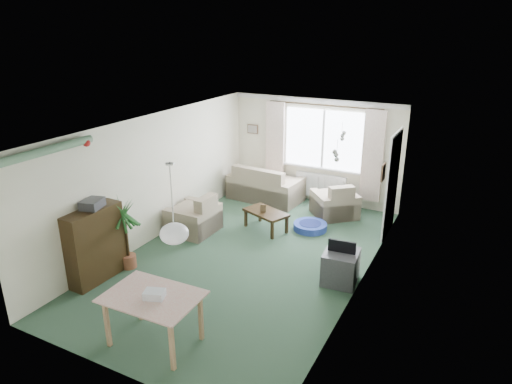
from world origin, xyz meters
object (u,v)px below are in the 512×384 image
at_px(dining_table, 154,320).
at_px(bookshelf, 95,245).
at_px(armchair_left, 193,213).
at_px(houseplant, 126,235).
at_px(sofa, 266,183).
at_px(armchair_corner, 335,199).
at_px(tv_cube, 341,267).
at_px(coffee_table, 266,221).
at_px(pet_bed, 310,226).

bearing_deg(dining_table, bookshelf, 155.36).
relative_size(armchair_left, houseplant, 0.72).
bearing_deg(houseplant, armchair_left, 85.00).
bearing_deg(sofa, armchair_corner, 178.39).
distance_m(dining_table, tv_cube, 3.06).
height_order(dining_table, tv_cube, dining_table).
xyz_separation_m(armchair_corner, coffee_table, (-1.00, -1.35, -0.18)).
relative_size(armchair_corner, houseplant, 0.70).
distance_m(bookshelf, pet_bed, 4.17).
distance_m(coffee_table, bookshelf, 3.38).
height_order(armchair_corner, coffee_table, armchair_corner).
bearing_deg(armchair_left, bookshelf, -7.95).
height_order(sofa, coffee_table, sofa).
xyz_separation_m(coffee_table, tv_cube, (1.94, -1.24, 0.06)).
bearing_deg(pet_bed, armchair_corner, 77.86).
bearing_deg(bookshelf, tv_cube, 27.43).
bearing_deg(pet_bed, sofa, 144.29).
distance_m(armchair_corner, dining_table, 5.20).
bearing_deg(tv_cube, armchair_corner, 105.10).
bearing_deg(armchair_corner, armchair_left, 1.00).
relative_size(dining_table, pet_bed, 1.62).
relative_size(armchair_corner, armchair_left, 0.97).
xyz_separation_m(armchair_left, dining_table, (1.52, -3.07, -0.05)).
xyz_separation_m(coffee_table, houseplant, (-1.41, -2.45, 0.42)).
bearing_deg(bookshelf, pet_bed, 56.24).
distance_m(houseplant, pet_bed, 3.66).
bearing_deg(dining_table, armchair_left, 116.38).
bearing_deg(tv_cube, houseplant, -165.20).
relative_size(bookshelf, dining_table, 1.11).
distance_m(bookshelf, tv_cube, 3.95).
bearing_deg(armchair_left, sofa, 168.60).
bearing_deg(pet_bed, bookshelf, -125.41).
bearing_deg(bookshelf, armchair_left, 82.95).
distance_m(armchair_left, bookshelf, 2.26).
relative_size(coffee_table, houseplant, 0.72).
height_order(armchair_corner, dining_table, armchair_corner).
xyz_separation_m(bookshelf, dining_table, (1.86, -0.86, -0.27)).
height_order(armchair_left, bookshelf, bookshelf).
relative_size(sofa, bookshelf, 1.38).
height_order(sofa, armchair_left, sofa).
distance_m(coffee_table, tv_cube, 2.31).
height_order(armchair_corner, bookshelf, bookshelf).
distance_m(armchair_corner, pet_bed, 1.00).
xyz_separation_m(bookshelf, tv_cube, (3.54, 1.71, -0.35)).
bearing_deg(coffee_table, sofa, 116.45).
bearing_deg(houseplant, armchair_corner, 57.61).
xyz_separation_m(armchair_corner, bookshelf, (-2.60, -4.30, 0.22)).
relative_size(armchair_left, tv_cube, 1.53).
distance_m(dining_table, pet_bed, 4.27).
height_order(houseplant, pet_bed, houseplant).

